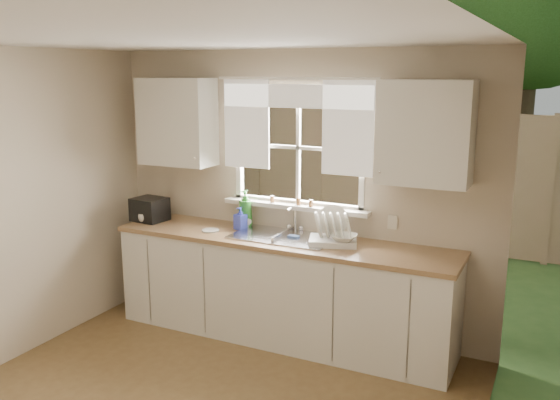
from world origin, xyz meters
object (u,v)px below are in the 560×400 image
at_px(dish_rack, 333,234).
at_px(black_appliance, 150,209).
at_px(soap_bottle_a, 245,209).
at_px(cup, 144,218).

bearing_deg(dish_rack, black_appliance, -178.85).
bearing_deg(soap_bottle_a, black_appliance, -151.59).
relative_size(soap_bottle_a, cup, 3.03).
relative_size(dish_rack, soap_bottle_a, 1.34).
xyz_separation_m(soap_bottle_a, black_appliance, (-0.94, -0.19, -0.06)).
bearing_deg(black_appliance, cup, -84.05).
height_order(dish_rack, black_appliance, dish_rack).
xyz_separation_m(dish_rack, soap_bottle_a, (-0.92, 0.15, 0.09)).
bearing_deg(black_appliance, soap_bottle_a, 17.34).
relative_size(dish_rack, cup, 4.07).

